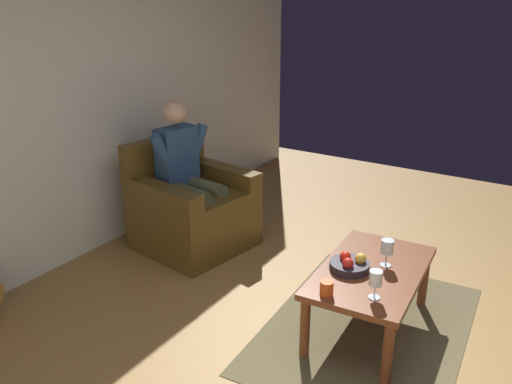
{
  "coord_description": "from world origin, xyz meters",
  "views": [
    {
      "loc": [
        2.56,
        0.71,
        2.05
      ],
      "look_at": [
        -0.51,
        -1.22,
        0.68
      ],
      "focal_mm": 37.22,
      "sensor_mm": 36.0,
      "label": 1
    }
  ],
  "objects_px": {
    "person_seated": "(188,172)",
    "coffee_table": "(371,278)",
    "candle_jar": "(327,288)",
    "armchair": "(191,210)",
    "wine_glass_far": "(387,248)",
    "wine_glass_near": "(376,280)",
    "fruit_bowl": "(350,264)"
  },
  "relations": [
    {
      "from": "person_seated",
      "to": "coffee_table",
      "type": "distance_m",
      "value": 1.81
    },
    {
      "from": "coffee_table",
      "to": "candle_jar",
      "type": "distance_m",
      "value": 0.45
    },
    {
      "from": "armchair",
      "to": "wine_glass_far",
      "type": "xyz_separation_m",
      "value": [
        0.28,
        1.79,
        0.23
      ]
    },
    {
      "from": "candle_jar",
      "to": "person_seated",
      "type": "bearing_deg",
      "value": -115.95
    },
    {
      "from": "coffee_table",
      "to": "wine_glass_near",
      "type": "xyz_separation_m",
      "value": [
        0.31,
        0.13,
        0.18
      ]
    },
    {
      "from": "wine_glass_near",
      "to": "person_seated",
      "type": "bearing_deg",
      "value": -110.02
    },
    {
      "from": "coffee_table",
      "to": "fruit_bowl",
      "type": "bearing_deg",
      "value": -54.89
    },
    {
      "from": "coffee_table",
      "to": "armchair",
      "type": "bearing_deg",
      "value": -102.06
    },
    {
      "from": "wine_glass_near",
      "to": "candle_jar",
      "type": "bearing_deg",
      "value": -65.25
    },
    {
      "from": "person_seated",
      "to": "wine_glass_near",
      "type": "bearing_deg",
      "value": 78.64
    },
    {
      "from": "fruit_bowl",
      "to": "wine_glass_near",
      "type": "bearing_deg",
      "value": 46.66
    },
    {
      "from": "person_seated",
      "to": "candle_jar",
      "type": "relative_size",
      "value": 14.59
    },
    {
      "from": "armchair",
      "to": "wine_glass_far",
      "type": "relative_size",
      "value": 5.3
    },
    {
      "from": "armchair",
      "to": "person_seated",
      "type": "xyz_separation_m",
      "value": [
        -0.0,
        -0.01,
        0.33
      ]
    },
    {
      "from": "armchair",
      "to": "candle_jar",
      "type": "bearing_deg",
      "value": 72.57
    },
    {
      "from": "person_seated",
      "to": "coffee_table",
      "type": "bearing_deg",
      "value": 86.62
    },
    {
      "from": "wine_glass_near",
      "to": "wine_glass_far",
      "type": "xyz_separation_m",
      "value": [
        -0.4,
        -0.07,
        0.01
      ]
    },
    {
      "from": "person_seated",
      "to": "wine_glass_far",
      "type": "height_order",
      "value": "person_seated"
    },
    {
      "from": "armchair",
      "to": "candle_jar",
      "type": "distance_m",
      "value": 1.81
    },
    {
      "from": "person_seated",
      "to": "wine_glass_near",
      "type": "height_order",
      "value": "person_seated"
    },
    {
      "from": "wine_glass_far",
      "to": "coffee_table",
      "type": "bearing_deg",
      "value": -33.41
    },
    {
      "from": "wine_glass_near",
      "to": "armchair",
      "type": "bearing_deg",
      "value": -110.09
    },
    {
      "from": "wine_glass_far",
      "to": "person_seated",
      "type": "bearing_deg",
      "value": -98.99
    },
    {
      "from": "fruit_bowl",
      "to": "candle_jar",
      "type": "height_order",
      "value": "fruit_bowl"
    },
    {
      "from": "armchair",
      "to": "coffee_table",
      "type": "bearing_deg",
      "value": 86.6
    },
    {
      "from": "coffee_table",
      "to": "candle_jar",
      "type": "height_order",
      "value": "candle_jar"
    },
    {
      "from": "coffee_table",
      "to": "wine_glass_near",
      "type": "relative_size",
      "value": 6.07
    },
    {
      "from": "armchair",
      "to": "candle_jar",
      "type": "height_order",
      "value": "armchair"
    },
    {
      "from": "fruit_bowl",
      "to": "candle_jar",
      "type": "relative_size",
      "value": 2.92
    },
    {
      "from": "person_seated",
      "to": "wine_glass_far",
      "type": "bearing_deg",
      "value": 89.67
    },
    {
      "from": "wine_glass_near",
      "to": "candle_jar",
      "type": "relative_size",
      "value": 2.01
    },
    {
      "from": "person_seated",
      "to": "coffee_table",
      "type": "xyz_separation_m",
      "value": [
        0.37,
        1.75,
        -0.28
      ]
    }
  ]
}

